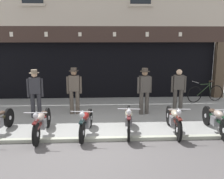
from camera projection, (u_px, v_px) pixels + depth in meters
The scene contains 13 objects.
ground at pixel (97, 160), 6.32m from camera, with size 23.89×22.00×0.18m.
shop_facade at pixel (97, 57), 13.76m from camera, with size 12.19×4.42×6.64m.
motorcycle_left at pixel (42, 122), 7.63m from camera, with size 0.62×2.08×0.91m.
motorcycle_center_left at pixel (86, 122), 7.73m from camera, with size 0.62×1.91×0.89m.
motorcycle_center at pixel (129, 119), 7.87m from camera, with size 0.62×1.98×0.93m.
motorcycle_center_right at pixel (174, 119), 7.93m from camera, with size 0.62×1.99×0.91m.
motorcycle_right at pixel (216, 119), 7.90m from camera, with size 0.62×2.01×0.92m.
salesman_left at pixel (35, 91), 9.27m from camera, with size 0.56×0.35×1.73m.
shopkeeper_center at pixel (74, 88), 9.73m from camera, with size 0.56×0.36×1.74m.
salesman_right at pixel (144, 89), 9.69m from camera, with size 0.55×0.36×1.73m.
assistant_far_right at pixel (178, 88), 9.98m from camera, with size 0.56×0.27×1.66m.
advert_board_near at pixel (133, 60), 12.28m from camera, with size 0.69×0.03×1.10m.
leaning_bicycle at pixel (206, 93), 11.71m from camera, with size 1.78×0.58×0.95m.
Camera 1 is at (0.06, -6.85, 2.90)m, focal length 42.11 mm.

